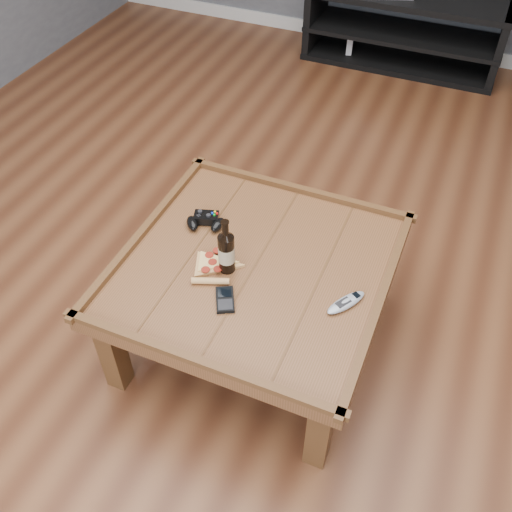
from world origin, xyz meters
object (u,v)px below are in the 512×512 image
at_px(coffee_table, 255,275).
at_px(smartphone, 225,300).
at_px(beer_bottle, 226,251).
at_px(remote_control, 346,302).
at_px(pizza_slice, 212,266).
at_px(media_console, 404,31).
at_px(game_console, 350,44).
at_px(game_controller, 206,221).

bearing_deg(coffee_table, smartphone, -98.00).
height_order(beer_bottle, remote_control, beer_bottle).
bearing_deg(coffee_table, pizza_slice, -151.32).
xyz_separation_m(media_console, game_console, (-0.38, -0.03, -0.15)).
distance_m(coffee_table, game_console, 2.76).
height_order(pizza_slice, game_console, pizza_slice).
distance_m(beer_bottle, pizza_slice, 0.10).
distance_m(coffee_table, pizza_slice, 0.18).
height_order(media_console, beer_bottle, beer_bottle).
relative_size(media_console, beer_bottle, 5.83).
height_order(coffee_table, media_console, media_console).
distance_m(beer_bottle, game_console, 2.83).
height_order(beer_bottle, pizza_slice, beer_bottle).
distance_m(beer_bottle, smartphone, 0.18).
bearing_deg(media_console, coffee_table, -90.00).
relative_size(media_console, smartphone, 10.43).
height_order(coffee_table, game_console, coffee_table).
bearing_deg(pizza_slice, media_console, 66.05).
distance_m(game_controller, smartphone, 0.42).
height_order(beer_bottle, smartphone, beer_bottle).
xyz_separation_m(coffee_table, game_console, (-0.38, 2.72, -0.29)).
distance_m(coffee_table, smartphone, 0.22).
xyz_separation_m(pizza_slice, remote_control, (0.52, 0.02, 0.00)).
height_order(game_controller, pizza_slice, game_controller).
height_order(smartphone, game_console, smartphone).
bearing_deg(game_controller, beer_bottle, -63.46).
bearing_deg(remote_control, beer_bottle, -147.57).
distance_m(game_controller, remote_control, 0.68).
xyz_separation_m(beer_bottle, game_console, (-0.29, 2.78, -0.45)).
distance_m(coffee_table, game_controller, 0.31).
relative_size(media_console, game_console, 6.63).
height_order(coffee_table, beer_bottle, beer_bottle).
xyz_separation_m(pizza_slice, game_console, (-0.23, 2.80, -0.36)).
xyz_separation_m(media_console, game_controller, (-0.27, -2.62, 0.23)).
bearing_deg(smartphone, pizza_slice, 103.31).
relative_size(coffee_table, beer_bottle, 4.29).
distance_m(smartphone, game_console, 2.97).
distance_m(pizza_slice, game_console, 2.83).
distance_m(coffee_table, beer_bottle, 0.19).
bearing_deg(media_console, game_controller, -95.96).
bearing_deg(beer_bottle, coffee_table, 34.60).
bearing_deg(coffee_table, game_console, 97.87).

